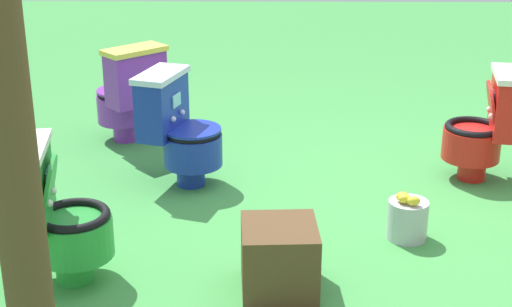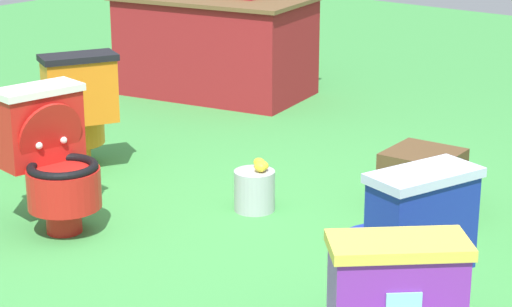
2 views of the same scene
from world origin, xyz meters
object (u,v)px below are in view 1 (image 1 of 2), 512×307
at_px(toilet_red, 489,125).
at_px(small_crate, 279,258).
at_px(wooden_post, 15,178).
at_px(toilet_blue, 179,129).
at_px(toilet_green, 53,213).
at_px(lemon_bucket, 407,219).
at_px(toilet_purple, 128,94).

height_order(toilet_red, small_crate, toilet_red).
xyz_separation_m(wooden_post, small_crate, (-0.96, -0.74, -0.72)).
height_order(toilet_blue, toilet_red, same).
distance_m(toilet_green, wooden_post, 0.95).
xyz_separation_m(toilet_blue, small_crate, (-0.62, 1.28, -0.20)).
distance_m(wooden_post, small_crate, 1.41).
relative_size(toilet_blue, lemon_bucket, 2.63).
bearing_deg(wooden_post, toilet_red, -137.45).
bearing_deg(small_crate, toilet_green, -2.74).
bearing_deg(wooden_post, toilet_blue, -99.73).
distance_m(toilet_blue, toilet_green, 1.32).
relative_size(small_crate, lemon_bucket, 1.34).
height_order(toilet_green, wooden_post, wooden_post).
relative_size(toilet_red, wooden_post, 0.41).
bearing_deg(toilet_blue, toilet_red, 110.06).
distance_m(toilet_blue, wooden_post, 2.11).
bearing_deg(toilet_red, toilet_purple, 84.35).
relative_size(toilet_red, toilet_green, 1.00).
distance_m(toilet_red, toilet_green, 2.76).
relative_size(toilet_purple, small_crate, 1.97).
bearing_deg(toilet_blue, small_crate, 42.97).
distance_m(toilet_purple, lemon_bucket, 2.33).
bearing_deg(toilet_blue, lemon_bucket, 78.04).
height_order(toilet_purple, toilet_green, same).
bearing_deg(wooden_post, toilet_purple, -87.90).
height_order(toilet_blue, small_crate, toilet_blue).
relative_size(toilet_blue, wooden_post, 0.41).
distance_m(toilet_purple, wooden_post, 2.81).
bearing_deg(toilet_purple, toilet_green, -133.56).
relative_size(toilet_green, small_crate, 1.97).
relative_size(toilet_red, toilet_purple, 1.00).
bearing_deg(wooden_post, lemon_bucket, -142.59).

